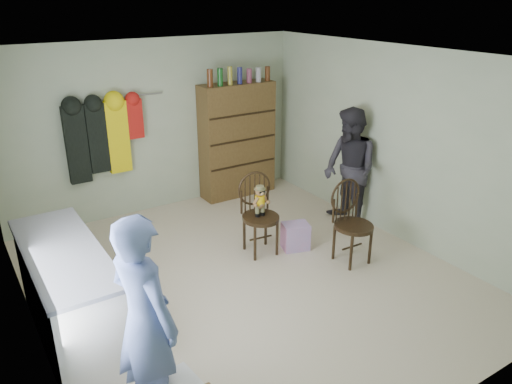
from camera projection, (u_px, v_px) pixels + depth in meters
ground_plane at (247, 277)px, 5.80m from camera, size 5.00×5.00×0.00m
room_walls at (221, 136)px, 5.62m from camera, size 5.00×5.00×5.00m
counter at (69, 294)px, 4.64m from camera, size 0.64×1.86×0.94m
chair_front at (259, 208)px, 6.19m from camera, size 0.51×0.51×1.03m
chair_far at (351, 219)px, 5.99m from camera, size 0.47×0.47×1.03m
striped_bag at (295, 236)px, 6.39m from camera, size 0.39×0.34×0.35m
person_left at (145, 321)px, 3.64m from camera, size 0.58×0.72×1.71m
person_right at (350, 169)px, 6.81m from camera, size 0.74×0.89×1.67m
dresser at (237, 140)px, 7.88m from camera, size 1.20×0.39×2.07m
coat_rack at (103, 137)px, 6.77m from camera, size 1.42×0.12×1.09m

